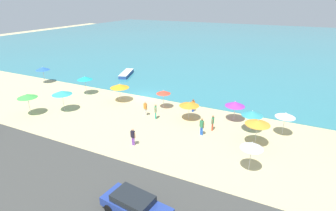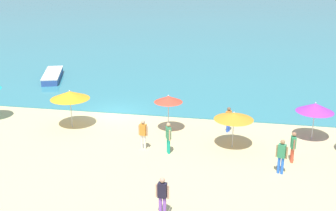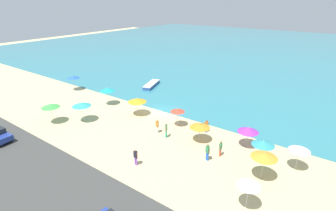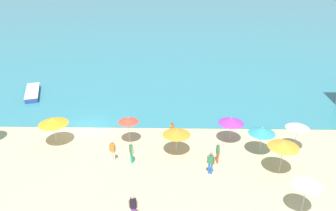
{
  "view_description": "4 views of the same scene",
  "coord_description": "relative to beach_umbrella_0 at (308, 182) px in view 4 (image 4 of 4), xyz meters",
  "views": [
    {
      "loc": [
        17.51,
        -28.7,
        12.6
      ],
      "look_at": [
        5.18,
        -3.32,
        0.86
      ],
      "focal_mm": 28.0,
      "sensor_mm": 36.0,
      "label": 1
    },
    {
      "loc": [
        8.49,
        -25.99,
        9.85
      ],
      "look_at": [
        4.12,
        -2.42,
        1.65
      ],
      "focal_mm": 45.0,
      "sensor_mm": 36.0,
      "label": 2
    },
    {
      "loc": [
        19.96,
        -26.15,
        14.38
      ],
      "look_at": [
        1.77,
        -1.11,
        1.65
      ],
      "focal_mm": 28.0,
      "sensor_mm": 36.0,
      "label": 3
    },
    {
      "loc": [
        7.89,
        -26.37,
        14.22
      ],
      "look_at": [
        7.3,
        2.82,
        1.01
      ],
      "focal_mm": 35.0,
      "sensor_mm": 36.0,
      "label": 4
    }
  ],
  "objects": [
    {
      "name": "skiff_nearshore",
      "position": [
        -23.88,
        18.21,
        -1.91
      ],
      "size": [
        2.9,
        5.48,
        0.57
      ],
      "color": "#315199",
      "rests_on": "sea"
    },
    {
      "name": "beach_umbrella_0",
      "position": [
        0.0,
        0.0,
        0.0
      ],
      "size": [
        1.73,
        1.73,
        2.57
      ],
      "color": "#B2B2B7",
      "rests_on": "ground_plane"
    },
    {
      "name": "beach_umbrella_11",
      "position": [
        -0.19,
        4.08,
        0.08
      ],
      "size": [
        2.2,
        2.2,
        2.6
      ],
      "color": "#B2B2B7",
      "rests_on": "ground_plane"
    },
    {
      "name": "beach_umbrella_1",
      "position": [
        -3.13,
        8.47,
        -0.29
      ],
      "size": [
        2.15,
        2.15,
        2.29
      ],
      "color": "#B2B2B7",
      "rests_on": "ground_plane"
    },
    {
      "name": "beach_umbrella_5",
      "position": [
        -1.03,
        6.65,
        -0.24
      ],
      "size": [
        2.11,
        2.11,
        2.31
      ],
      "color": "#B2B2B7",
      "rests_on": "ground_plane"
    },
    {
      "name": "bather_1",
      "position": [
        -8.01,
        8.74,
        -1.37
      ],
      "size": [
        0.36,
        0.51,
        1.59
      ],
      "color": "blue",
      "rests_on": "ground_plane"
    },
    {
      "name": "bather_2",
      "position": [
        -10.21,
        -0.76,
        -1.29
      ],
      "size": [
        0.57,
        0.25,
        1.71
      ],
      "color": "#8F54C5",
      "rests_on": "ground_plane"
    },
    {
      "name": "bather_3",
      "position": [
        -5.23,
        3.8,
        -1.24
      ],
      "size": [
        0.54,
        0.33,
        1.8
      ],
      "color": "blue",
      "rests_on": "ground_plane"
    },
    {
      "name": "beach_umbrella_10",
      "position": [
        -17.71,
        7.79,
        -0.16
      ],
      "size": [
        2.42,
        2.42,
        2.4
      ],
      "color": "#B2B2B7",
      "rests_on": "ground_plane"
    },
    {
      "name": "beach_umbrella_3",
      "position": [
        -7.66,
        6.53,
        -0.41
      ],
      "size": [
        2.19,
        2.19,
        2.1
      ],
      "color": "#B2B2B7",
      "rests_on": "ground_plane"
    },
    {
      "name": "bather_4",
      "position": [
        -4.56,
        5.2,
        -1.32
      ],
      "size": [
        0.25,
        0.57,
        1.66
      ],
      "color": "#E24D33",
      "rests_on": "ground_plane"
    },
    {
      "name": "beach_umbrella_6",
      "position": [
        -11.62,
        8.18,
        -0.19
      ],
      "size": [
        1.73,
        1.73,
        2.33
      ],
      "color": "#B2B2B7",
      "rests_on": "ground_plane"
    },
    {
      "name": "bather_0",
      "position": [
        -11.04,
        5.1,
        -1.27
      ],
      "size": [
        0.36,
        0.52,
        1.76
      ],
      "color": "#18A98B",
      "rests_on": "ground_plane"
    },
    {
      "name": "beach_umbrella_4",
      "position": [
        1.92,
        7.3,
        -0.11
      ],
      "size": [
        1.86,
        1.86,
        2.43
      ],
      "color": "#B2B2B7",
      "rests_on": "ground_plane"
    },
    {
      "name": "ground_plane",
      "position": [
        -15.76,
        10.62,
        -2.25
      ],
      "size": [
        160.0,
        160.0,
        0.0
      ],
      "primitive_type": "plane",
      "color": "#CABB86"
    },
    {
      "name": "sea",
      "position": [
        -15.76,
        65.62,
        -2.23
      ],
      "size": [
        150.0,
        110.0,
        0.05
      ],
      "primitive_type": "cube",
      "color": "teal",
      "rests_on": "ground_plane"
    },
    {
      "name": "bather_5",
      "position": [
        -12.51,
        5.38,
        -1.3
      ],
      "size": [
        0.56,
        0.29,
        1.71
      ],
      "color": "silver",
      "rests_on": "ground_plane"
    }
  ]
}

